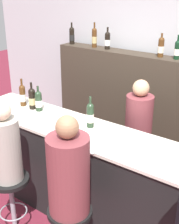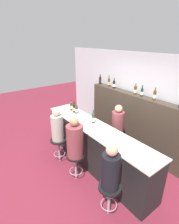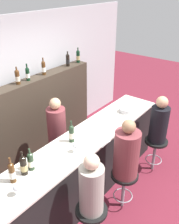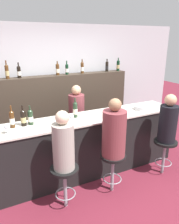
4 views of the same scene
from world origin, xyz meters
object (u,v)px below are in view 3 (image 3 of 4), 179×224
at_px(wine_bottle_counter_3, 72,133).
at_px(wine_bottle_backbar_5, 44,68).
at_px(wine_bottle_counter_0, 12,172).
at_px(bar_stool_middle, 124,181).
at_px(metal_bowl, 126,110).
at_px(bar_stool_left, 91,217).
at_px(wine_bottle_counter_2, 31,161).
at_px(wine_glass_0, 16,188).
at_px(bartender, 58,141).
at_px(wine_bottle_counter_1, 23,165).
at_px(guest_seated_right, 159,122).
at_px(guest_seated_left, 92,187).
at_px(wine_bottle_backbar_6, 68,60).
at_px(guest_seated_middle, 127,152).
at_px(wine_bottle_backbar_3, 17,77).
at_px(wine_bottle_backbar_4, 28,74).
at_px(bar_stool_right, 155,146).
at_px(wine_glass_1, 75,146).
at_px(wine_bottle_backbar_7, 78,56).

relative_size(wine_bottle_counter_3, wine_bottle_backbar_5, 1.07).
distance_m(wine_bottle_counter_0, bar_stool_middle, 1.63).
height_order(metal_bowl, bar_stool_left, metal_bowl).
distance_m(wine_bottle_counter_0, wine_bottle_counter_2, 0.26).
relative_size(wine_glass_0, bartender, 0.10).
distance_m(wine_bottle_counter_1, guest_seated_right, 2.32).
height_order(wine_bottle_counter_0, guest_seated_left, guest_seated_left).
xyz_separation_m(wine_bottle_backbar_6, guest_seated_middle, (-1.04, -1.97, -0.68)).
bearing_deg(wine_bottle_backbar_3, guest_seated_left, -107.51).
bearing_deg(wine_bottle_backbar_4, guest_seated_right, -62.84).
bearing_deg(guest_seated_left, bar_stool_right, -0.00).
distance_m(guest_seated_left, guest_seated_right, 1.84).
height_order(wine_bottle_backbar_3, wine_glass_1, wine_bottle_backbar_3).
distance_m(wine_bottle_backbar_7, guest_seated_right, 2.11).
height_order(wine_bottle_backbar_4, guest_seated_middle, wine_bottle_backbar_4).
distance_m(wine_bottle_counter_0, metal_bowl, 2.24).
bearing_deg(wine_glass_1, wine_bottle_backbar_6, 44.24).
height_order(wine_bottle_backbar_6, guest_seated_left, wine_bottle_backbar_6).
xyz_separation_m(wine_bottle_counter_0, wine_glass_0, (-0.10, -0.20, -0.03)).
distance_m(wine_bottle_backbar_6, wine_bottle_backbar_7, 0.31).
bearing_deg(wine_bottle_counter_1, wine_bottle_counter_0, 180.00).
xyz_separation_m(wine_bottle_backbar_6, wine_bottle_backbar_7, (0.31, -0.00, 0.01)).
bearing_deg(wine_bottle_counter_3, wine_bottle_backbar_6, 43.12).
bearing_deg(wine_bottle_backbar_5, wine_bottle_counter_0, -143.59).
distance_m(wine_glass_1, metal_bowl, 1.39).
height_order(wine_bottle_counter_3, metal_bowl, wine_bottle_counter_3).
relative_size(wine_bottle_backbar_6, metal_bowl, 1.28).
height_order(guest_seated_middle, guest_seated_right, guest_seated_middle).
bearing_deg(wine_bottle_counter_2, wine_bottle_backbar_5, 41.09).
height_order(wine_bottle_backbar_4, wine_glass_1, wine_bottle_backbar_4).
bearing_deg(wine_bottle_backbar_7, bartender, -153.40).
height_order(wine_bottle_counter_2, wine_bottle_counter_3, wine_bottle_counter_3).
xyz_separation_m(wine_bottle_counter_0, wine_bottle_backbar_4, (1.35, 1.26, 0.50)).
height_order(wine_bottle_backbar_3, wine_bottle_backbar_5, wine_bottle_backbar_5).
relative_size(guest_seated_middle, bar_stool_right, 1.41).
relative_size(metal_bowl, bar_stool_middle, 0.36).
distance_m(wine_bottle_counter_3, guest_seated_left, 0.88).
bearing_deg(bar_stool_left, bar_stool_middle, 0.00).
relative_size(wine_bottle_backbar_5, wine_glass_0, 2.14).
distance_m(wine_bottle_counter_3, metal_bowl, 1.25).
bearing_deg(wine_bottle_backbar_3, bar_stool_right, -58.27).
xyz_separation_m(wine_bottle_backbar_6, bar_stool_middle, (-1.04, -1.97, -1.19)).
relative_size(wine_bottle_backbar_6, bar_stool_left, 0.46).
bearing_deg(wine_bottle_counter_1, bar_stool_left, -63.18).
xyz_separation_m(wine_bottle_counter_0, guest_seated_middle, (1.30, -0.71, -0.18)).
xyz_separation_m(wine_bottle_counter_1, wine_bottle_backbar_5, (1.55, 1.26, 0.51)).
distance_m(wine_bottle_counter_2, metal_bowl, 1.97).
bearing_deg(wine_bottle_backbar_6, guest_seated_right, -89.44).
relative_size(wine_bottle_counter_1, wine_bottle_backbar_6, 1.10).
height_order(wine_bottle_counter_1, wine_bottle_backbar_3, wine_bottle_backbar_3).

